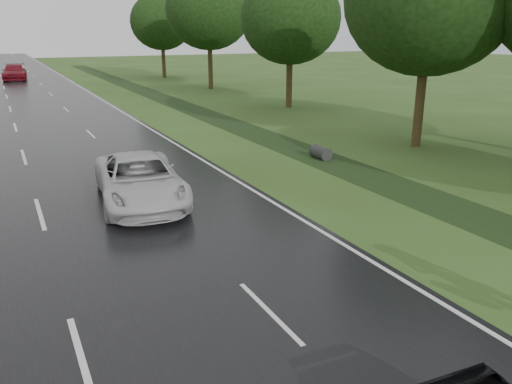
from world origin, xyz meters
name	(u,v)px	position (x,y,z in m)	size (l,w,h in m)	color
ground	(83,366)	(0.00, 0.00, 0.00)	(220.00, 220.00, 0.00)	#324B1A
road	(5,91)	(0.00, 45.00, 0.02)	(14.00, 180.00, 0.04)	black
edge_stripe_east	(80,87)	(6.75, 45.00, 0.04)	(0.12, 180.00, 0.01)	silver
center_line	(5,90)	(0.00, 45.00, 0.04)	(0.12, 180.00, 0.01)	silver
drainage_ditch	(236,126)	(11.50, 18.71, 0.04)	(2.20, 120.00, 0.56)	black
tree_east_c	(290,18)	(18.20, 24.00, 6.14)	(7.00, 7.00, 9.29)	#322614
tree_east_d	(209,10)	(17.80, 38.00, 7.15)	(8.00, 8.00, 10.76)	#322614
tree_east_f	(161,22)	(17.50, 52.00, 6.37)	(7.20, 7.20, 9.62)	#322614
white_pickup	(140,180)	(3.00, 7.65, 0.79)	(2.48, 5.39, 1.50)	silver
far_car_red	(14,72)	(1.38, 56.14, 0.89)	(2.39, 5.89, 1.71)	maroon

